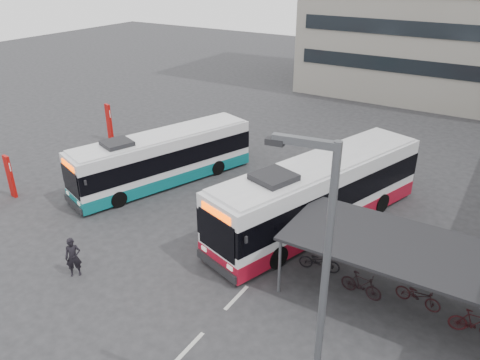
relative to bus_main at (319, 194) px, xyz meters
The scene contains 9 objects.
ground 7.49m from the bus_main, 113.82° to the right, with size 120.00×120.00×0.00m, color #28282B.
bike_shelter 6.66m from the bus_main, 33.51° to the right, with size 10.00×4.00×2.54m.
road_markings 9.83m from the bus_main, 92.65° to the right, with size 0.15×7.60×0.01m.
bus_main is the anchor object (origin of this frame).
bus_teal 9.44m from the bus_main, behind, with size 5.74×10.91×3.18m.
pedestrian 11.29m from the bus_main, 127.49° to the right, with size 0.63×0.42×1.73m, color black.
lamp_post 12.04m from the bus_main, 68.15° to the right, with size 1.54×0.41×8.76m.
sign_totem_mid 16.41m from the bus_main, 158.64° to the right, with size 0.52×0.21×2.41m.
sign_totem_north 17.41m from the bus_main, 169.96° to the left, with size 0.56×0.31×2.65m.
Camera 1 is at (10.14, -12.05, 11.92)m, focal length 35.00 mm.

